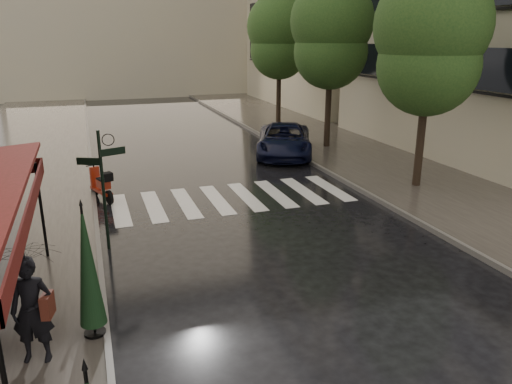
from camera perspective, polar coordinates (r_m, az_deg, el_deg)
ground at (r=10.92m, az=-9.17°, el=-11.66°), size 120.00×120.00×0.00m
sidewalk_near at (r=22.29m, az=-26.17°, el=2.16°), size 6.00×60.00×0.12m
sidewalk_far at (r=24.97m, az=9.59°, el=5.22°), size 5.50×60.00×0.12m
curb_near at (r=22.07m, az=-18.34°, el=2.98°), size 0.12×60.00×0.16m
curb_far at (r=23.79m, az=3.60°, el=4.85°), size 0.12×60.00×0.16m
crosswalk at (r=16.91m, az=-2.77°, el=-0.68°), size 7.85×3.20×0.01m
signpost at (r=12.92m, az=-17.10°, el=1.24°), size 1.17×0.29×3.10m
tree_near at (r=18.17m, az=19.39°, el=16.71°), size 3.80×3.80×7.99m
tree_mid at (r=24.07m, az=8.62°, el=18.09°), size 3.80×3.80×8.34m
tree_far at (r=30.54m, az=2.70°, el=17.85°), size 3.80×3.80×8.16m
pedestrian_with_umbrella at (r=8.69m, az=-24.84°, el=-7.80°), size 1.30×1.32×2.54m
scooter at (r=17.32m, az=-17.22°, el=0.73°), size 0.81×1.60×1.10m
parked_car at (r=22.86m, az=3.25°, el=5.97°), size 4.10×5.62×1.42m
parasol_back at (r=9.18m, az=-18.68°, el=-7.99°), size 0.47×0.47×2.52m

